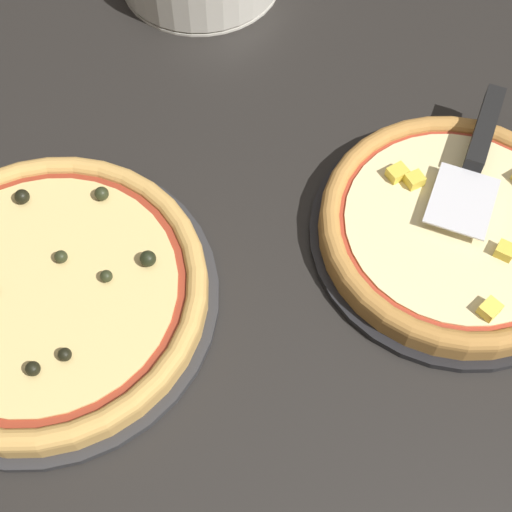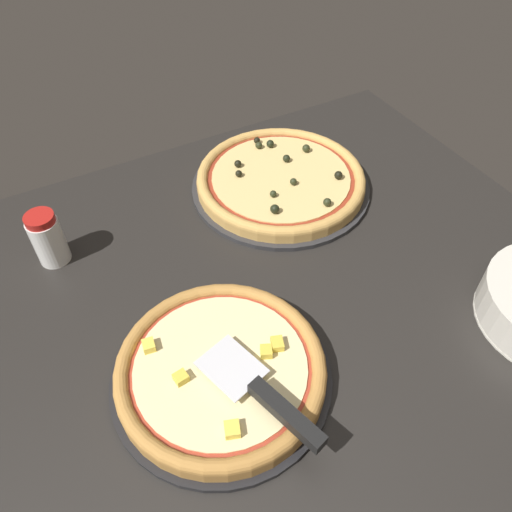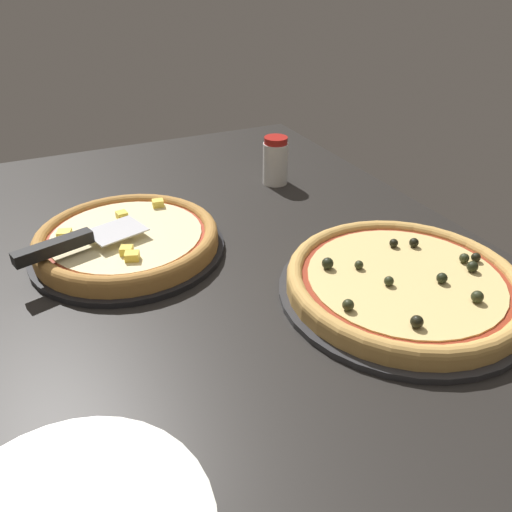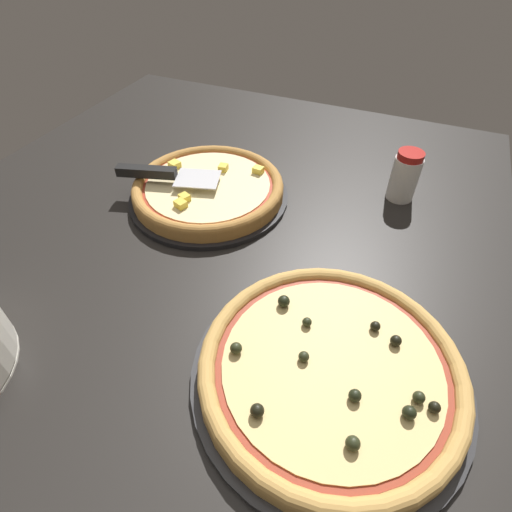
% 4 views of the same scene
% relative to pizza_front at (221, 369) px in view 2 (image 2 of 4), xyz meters
% --- Properties ---
extents(ground_plane, '(1.30, 1.14, 0.04)m').
position_rel_pizza_front_xyz_m(ground_plane, '(0.08, 0.03, -0.05)').
color(ground_plane, black).
extents(pizza_pan_front, '(0.34, 0.34, 0.01)m').
position_rel_pizza_front_xyz_m(pizza_pan_front, '(0.00, 0.00, -0.02)').
color(pizza_pan_front, black).
rests_on(pizza_pan_front, ground_plane).
extents(pizza_front, '(0.32, 0.32, 0.04)m').
position_rel_pizza_front_xyz_m(pizza_front, '(0.00, 0.00, 0.00)').
color(pizza_front, '#B77F3D').
rests_on(pizza_front, pizza_pan_front).
extents(pizza_pan_back, '(0.38, 0.38, 0.01)m').
position_rel_pizza_front_xyz_m(pizza_pan_back, '(0.31, 0.35, -0.02)').
color(pizza_pan_back, '#2D2D30').
rests_on(pizza_pan_back, ground_plane).
extents(pizza_back, '(0.36, 0.36, 0.04)m').
position_rel_pizza_front_xyz_m(pizza_back, '(0.31, 0.35, -0.00)').
color(pizza_back, tan).
rests_on(pizza_back, pizza_pan_back).
extents(serving_spatula, '(0.10, 0.22, 0.02)m').
position_rel_pizza_front_xyz_m(serving_spatula, '(0.03, -0.10, 0.03)').
color(serving_spatula, silver).
rests_on(serving_spatula, pizza_front).
extents(parmesan_shaker, '(0.06, 0.06, 0.11)m').
position_rel_pizza_front_xyz_m(parmesan_shaker, '(-0.16, 0.37, 0.03)').
color(parmesan_shaker, white).
rests_on(parmesan_shaker, ground_plane).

